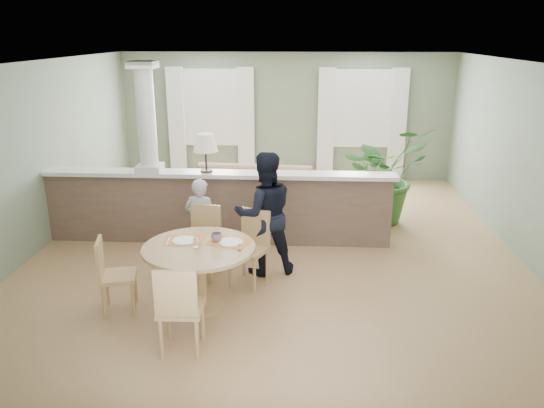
# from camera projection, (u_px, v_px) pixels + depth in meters

# --- Properties ---
(ground) EXTENTS (8.00, 8.00, 0.00)m
(ground) POSITION_uv_depth(u_px,v_px,m) (276.00, 248.00, 7.95)
(ground) COLOR tan
(ground) RESTS_ON ground
(room_shell) EXTENTS (7.02, 8.02, 2.71)m
(room_shell) POSITION_uv_depth(u_px,v_px,m) (277.00, 121.00, 7.99)
(room_shell) COLOR gray
(room_shell) RESTS_ON ground
(pony_wall) EXTENTS (5.32, 0.38, 2.70)m
(pony_wall) POSITION_uv_depth(u_px,v_px,m) (212.00, 198.00, 7.98)
(pony_wall) COLOR brown
(pony_wall) RESTS_ON ground
(sofa) EXTENTS (2.81, 1.28, 0.80)m
(sofa) POSITION_uv_depth(u_px,v_px,m) (250.00, 192.00, 9.35)
(sofa) COLOR brown
(sofa) RESTS_ON ground
(houseplant) EXTENTS (1.93, 1.87, 1.63)m
(houseplant) POSITION_uv_depth(u_px,v_px,m) (383.00, 174.00, 8.88)
(houseplant) COLOR #306629
(houseplant) RESTS_ON ground
(dining_table) EXTENTS (1.28, 1.28, 0.88)m
(dining_table) POSITION_uv_depth(u_px,v_px,m) (200.00, 259.00, 6.04)
(dining_table) COLOR tan
(dining_table) RESTS_ON ground
(chair_far_boy) EXTENTS (0.49, 0.49, 0.94)m
(chair_far_boy) POSITION_uv_depth(u_px,v_px,m) (204.00, 238.00, 6.93)
(chair_far_boy) COLOR tan
(chair_far_boy) RESTS_ON ground
(chair_far_man) EXTENTS (0.56, 0.56, 0.95)m
(chair_far_man) POSITION_uv_depth(u_px,v_px,m) (251.00, 243.00, 6.74)
(chair_far_man) COLOR tan
(chair_far_man) RESTS_ON ground
(chair_near) EXTENTS (0.45, 0.45, 0.97)m
(chair_near) POSITION_uv_depth(u_px,v_px,m) (179.00, 306.00, 5.18)
(chair_near) COLOR tan
(chair_near) RESTS_ON ground
(chair_side) EXTENTS (0.48, 0.48, 0.88)m
(chair_side) POSITION_uv_depth(u_px,v_px,m) (111.00, 272.00, 6.02)
(chair_side) COLOR tan
(chair_side) RESTS_ON ground
(child_person) EXTENTS (0.50, 0.37, 1.24)m
(child_person) POSITION_uv_depth(u_px,v_px,m) (201.00, 223.00, 7.17)
(child_person) COLOR #A9A9AE
(child_person) RESTS_ON ground
(man_person) EXTENTS (0.94, 0.82, 1.65)m
(man_person) POSITION_uv_depth(u_px,v_px,m) (265.00, 214.00, 6.92)
(man_person) COLOR black
(man_person) RESTS_ON ground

